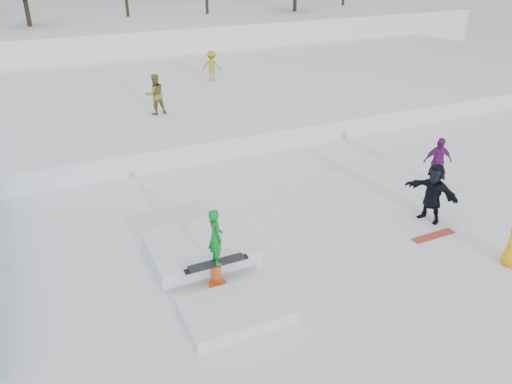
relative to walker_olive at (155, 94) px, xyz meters
name	(u,v)px	position (x,y,z in m)	size (l,w,h in m)	color
ground	(271,264)	(0.00, -11.23, -1.67)	(120.00, 120.00, 0.00)	white
snow_berm	(91,37)	(0.00, 18.77, -0.47)	(60.00, 14.00, 2.40)	white
snow_midrise	(134,95)	(0.00, 4.77, -1.27)	(50.00, 18.00, 0.80)	white
walker_olive	(155,94)	(0.00, 0.00, 0.00)	(0.85, 0.66, 1.74)	olive
walker_ygreen	(212,66)	(4.21, 4.40, -0.08)	(1.03, 0.59, 1.59)	#989118
spectator_purple	(438,161)	(7.28, -9.29, -0.82)	(1.00, 0.42, 1.71)	#6A176F
spectator_dark	(433,193)	(5.38, -11.13, -0.76)	(1.69, 0.54, 1.82)	black
loose_board_red	(433,236)	(4.84, -11.94, -1.66)	(1.40, 0.28, 0.03)	#9F352A
jib_rail_feature	(209,263)	(-1.58, -10.90, -1.37)	(2.60, 4.40, 2.11)	white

